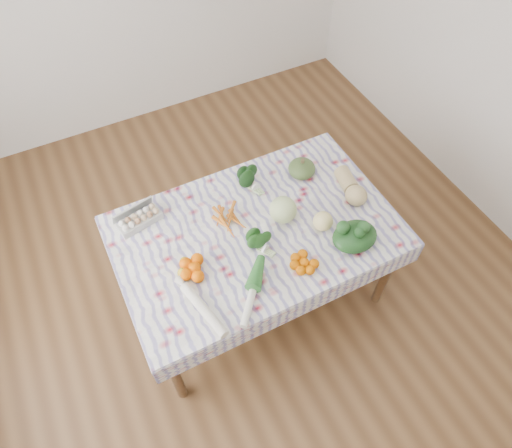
% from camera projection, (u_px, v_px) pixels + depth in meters
% --- Properties ---
extents(ground, '(4.50, 4.50, 0.00)m').
position_uv_depth(ground, '(256.00, 291.00, 3.31)').
color(ground, brown).
rests_on(ground, ground).
extents(dining_table, '(1.60, 1.00, 0.75)m').
position_uv_depth(dining_table, '(256.00, 238.00, 2.77)').
color(dining_table, brown).
rests_on(dining_table, ground).
extents(tablecloth, '(1.66, 1.06, 0.01)m').
position_uv_depth(tablecloth, '(256.00, 230.00, 2.71)').
color(tablecloth, white).
rests_on(tablecloth, dining_table).
extents(egg_carton, '(0.28, 0.16, 0.07)m').
position_uv_depth(egg_carton, '(140.00, 220.00, 2.70)').
color(egg_carton, '#B6B6B1').
rests_on(egg_carton, tablecloth).
extents(carrot_bunch, '(0.25, 0.24, 0.04)m').
position_uv_depth(carrot_bunch, '(227.00, 220.00, 2.72)').
color(carrot_bunch, orange).
rests_on(carrot_bunch, tablecloth).
extents(kale_bunch, '(0.16, 0.15, 0.13)m').
position_uv_depth(kale_bunch, '(252.00, 179.00, 2.86)').
color(kale_bunch, '#143612').
rests_on(kale_bunch, tablecloth).
extents(kabocha_squash, '(0.23, 0.23, 0.11)m').
position_uv_depth(kabocha_squash, '(302.00, 169.00, 2.92)').
color(kabocha_squash, '#41582A').
rests_on(kabocha_squash, tablecloth).
extents(cabbage, '(0.18, 0.18, 0.16)m').
position_uv_depth(cabbage, '(283.00, 210.00, 2.69)').
color(cabbage, '#BDD488').
rests_on(cabbage, tablecloth).
extents(butternut_squash, '(0.18, 0.31, 0.13)m').
position_uv_depth(butternut_squash, '(351.00, 186.00, 2.82)').
color(butternut_squash, tan).
rests_on(butternut_squash, tablecloth).
extents(orange_cluster, '(0.29, 0.29, 0.08)m').
position_uv_depth(orange_cluster, '(194.00, 268.00, 2.50)').
color(orange_cluster, '#FC6300').
rests_on(orange_cluster, tablecloth).
extents(broccoli, '(0.19, 0.19, 0.10)m').
position_uv_depth(broccoli, '(259.00, 243.00, 2.58)').
color(broccoli, '#1C4A17').
rests_on(broccoli, tablecloth).
extents(mandarin_cluster, '(0.24, 0.24, 0.06)m').
position_uv_depth(mandarin_cluster, '(304.00, 262.00, 2.53)').
color(mandarin_cluster, '#D36100').
rests_on(mandarin_cluster, tablecloth).
extents(grapefruit, '(0.15, 0.15, 0.12)m').
position_uv_depth(grapefruit, '(323.00, 221.00, 2.67)').
color(grapefruit, '#F3DF87').
rests_on(grapefruit, tablecloth).
extents(spinach_bag, '(0.28, 0.23, 0.12)m').
position_uv_depth(spinach_bag, '(355.00, 236.00, 2.60)').
color(spinach_bag, '#153514').
rests_on(spinach_bag, tablecloth).
extents(daikon, '(0.14, 0.38, 0.05)m').
position_uv_depth(daikon, '(204.00, 310.00, 2.36)').
color(daikon, white).
rests_on(daikon, tablecloth).
extents(leek, '(0.29, 0.34, 0.04)m').
position_uv_depth(leek, '(252.00, 292.00, 2.43)').
color(leek, white).
rests_on(leek, tablecloth).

